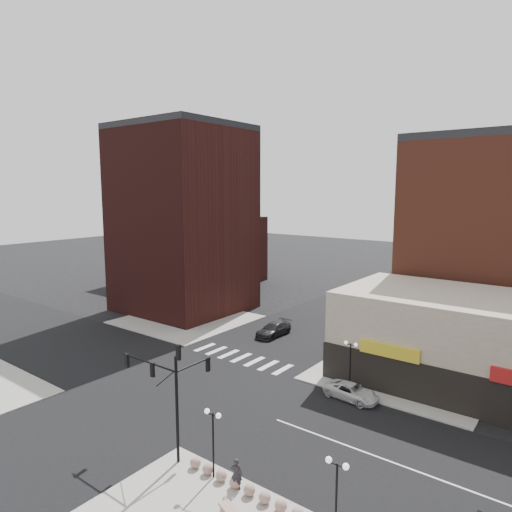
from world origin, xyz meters
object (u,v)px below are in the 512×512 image
Objects in this scene: street_lamp_se_b at (337,479)px; pedestrian at (236,474)px; traffic_signal at (170,382)px; dark_sedan_north at (274,329)px; street_lamp_ne at (351,353)px; white_suv at (352,392)px; street_lamp_se_a at (213,427)px.

pedestrian is (-6.24, 0.00, -2.24)m from street_lamp_se_b.
traffic_signal reaches higher than dark_sedan_north.
street_lamp_se_b is 6.63m from pedestrian.
street_lamp_se_b and street_lamp_ne have the same top height.
white_suv is 2.46× the size of pedestrian.
street_lamp_ne is (1.00, 16.00, 0.00)m from street_lamp_se_a.
dark_sedan_north is at bearing 61.29° from white_suv.
dark_sedan_north is (-13.60, 8.04, -2.53)m from street_lamp_ne.
traffic_signal is 6.77m from pedestrian.
white_suv is at bearing 82.52° from street_lamp_se_a.
street_lamp_se_a is at bearing 180.00° from street_lamp_se_b.
traffic_signal is at bearing 179.18° from street_lamp_se_b.
street_lamp_se_b is (8.00, 0.00, 0.00)m from street_lamp_se_a.
pedestrian is at bearing 180.00° from street_lamp_se_b.
street_lamp_ne reaches higher than white_suv.
street_lamp_ne is (4.76, 15.83, -1.67)m from traffic_signal.
street_lamp_se_a reaches higher than white_suv.
dark_sedan_north is (-12.60, 24.04, -2.53)m from street_lamp_se_a.
street_lamp_ne is at bearing 35.73° from white_suv.
street_lamp_se_b is 0.79× the size of dark_sedan_north.
street_lamp_ne is 0.91× the size of white_suv.
street_lamp_se_a is (3.76, -0.17, -1.67)m from traffic_signal.
traffic_signal reaches higher than street_lamp_ne.
street_lamp_se_a is at bearing 177.14° from white_suv.
street_lamp_se_b is 31.77m from dark_sedan_north.
dark_sedan_north is at bearing 149.40° from street_lamp_ne.
white_suv is (1.91, 14.50, -2.66)m from street_lamp_se_a.
dark_sedan_north reaches higher than white_suv.
dark_sedan_north is (-8.84, 23.88, -4.20)m from traffic_signal.
traffic_signal reaches higher than white_suv.
street_lamp_se_b is at bearing -66.37° from street_lamp_ne.
street_lamp_se_a is 1.00× the size of street_lamp_se_b.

